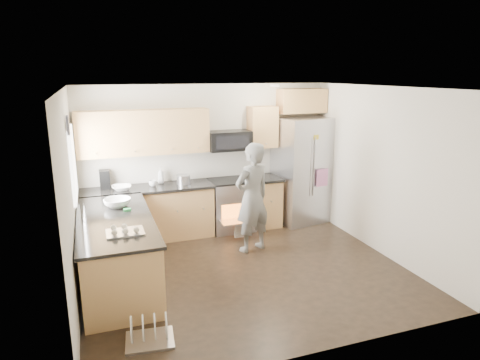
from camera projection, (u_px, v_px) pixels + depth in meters
name	position (u px, v px, depth m)	size (l,w,h in m)	color
ground	(245.00, 270.00, 6.21)	(4.50, 4.50, 0.00)	black
room_shell	(243.00, 157.00, 5.80)	(4.54, 4.04, 2.62)	beige
back_cabinet_run	(179.00, 181.00, 7.38)	(4.45, 0.64, 2.50)	tan
peninsula	(117.00, 250.00, 5.76)	(0.96, 2.36, 1.04)	tan
stove_range	(231.00, 193.00, 7.70)	(0.76, 0.97, 1.79)	#B7B7BC
refrigerator	(302.00, 170.00, 8.09)	(1.09, 0.91, 1.99)	#B7B7BC
person	(252.00, 198.00, 6.72)	(0.64, 0.42, 1.76)	slate
dish_rack	(149.00, 335.00, 4.55)	(0.55, 0.46, 0.31)	#B7B7BC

